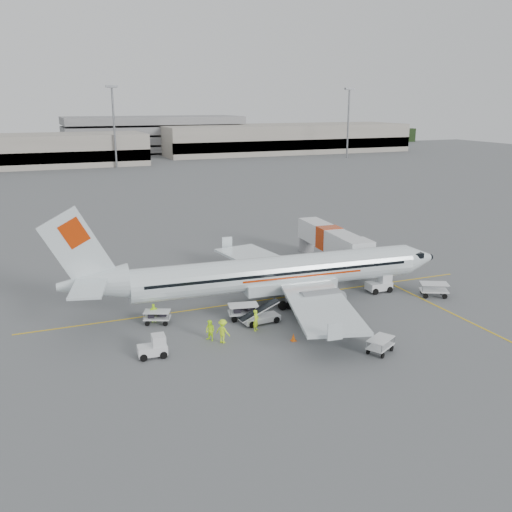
% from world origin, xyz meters
% --- Properties ---
extents(ground, '(360.00, 360.00, 0.00)m').
position_xyz_m(ground, '(0.00, 0.00, 0.00)').
color(ground, '#56595B').
extents(stripe_lead, '(44.00, 0.20, 0.01)m').
position_xyz_m(stripe_lead, '(0.00, 0.00, 0.01)').
color(stripe_lead, yellow).
rests_on(stripe_lead, ground).
extents(stripe_cross, '(0.20, 20.00, 0.01)m').
position_xyz_m(stripe_cross, '(14.00, -8.00, 0.01)').
color(stripe_cross, yellow).
rests_on(stripe_cross, ground).
extents(terminal_east, '(90.00, 26.00, 10.00)m').
position_xyz_m(terminal_east, '(70.00, 145.00, 5.00)').
color(terminal_east, gray).
rests_on(terminal_east, ground).
extents(parking_garage, '(62.00, 24.00, 14.00)m').
position_xyz_m(parking_garage, '(25.00, 160.00, 7.00)').
color(parking_garage, slate).
rests_on(parking_garage, ground).
extents(treeline, '(300.00, 3.00, 6.00)m').
position_xyz_m(treeline, '(0.00, 175.00, 3.00)').
color(treeline, black).
rests_on(treeline, ground).
extents(mast_center, '(3.20, 1.20, 22.00)m').
position_xyz_m(mast_center, '(5.00, 118.00, 11.00)').
color(mast_center, slate).
rests_on(mast_center, ground).
extents(mast_east, '(3.20, 1.20, 22.00)m').
position_xyz_m(mast_east, '(80.00, 118.00, 11.00)').
color(mast_east, slate).
rests_on(mast_east, ground).
extents(aircraft, '(37.40, 30.16, 9.85)m').
position_xyz_m(aircraft, '(0.98, -0.97, 4.93)').
color(aircraft, white).
rests_on(aircraft, ground).
extents(jet_bridge, '(4.10, 16.71, 4.35)m').
position_xyz_m(jet_bridge, '(11.67, 8.51, 2.17)').
color(jet_bridge, silver).
rests_on(jet_bridge, ground).
extents(belt_loader, '(4.36, 1.95, 2.29)m').
position_xyz_m(belt_loader, '(-2.49, -5.17, 1.15)').
color(belt_loader, silver).
rests_on(belt_loader, ground).
extents(tug_fore, '(2.42, 1.39, 1.87)m').
position_xyz_m(tug_fore, '(11.41, -2.00, 0.93)').
color(tug_fore, silver).
rests_on(tug_fore, ground).
extents(tug_mid, '(2.30, 1.63, 1.61)m').
position_xyz_m(tug_mid, '(2.10, -7.14, 0.81)').
color(tug_mid, silver).
rests_on(tug_mid, ground).
extents(tug_aft, '(2.21, 1.37, 1.64)m').
position_xyz_m(tug_aft, '(-12.40, -8.24, 0.82)').
color(tug_aft, silver).
rests_on(tug_aft, ground).
extents(cart_loaded_a, '(2.78, 1.98, 1.32)m').
position_xyz_m(cart_loaded_a, '(-3.55, -3.76, 0.66)').
color(cart_loaded_a, silver).
rests_on(cart_loaded_a, ground).
extents(cart_loaded_b, '(2.49, 2.01, 1.13)m').
position_xyz_m(cart_loaded_b, '(-10.62, -2.00, 0.56)').
color(cart_loaded_b, silver).
rests_on(cart_loaded_b, ground).
extents(cart_empty_a, '(2.59, 2.26, 1.16)m').
position_xyz_m(cart_empty_a, '(3.44, -14.00, 0.58)').
color(cart_empty_a, silver).
rests_on(cart_empty_a, ground).
extents(cart_empty_b, '(2.98, 2.49, 1.34)m').
position_xyz_m(cart_empty_b, '(15.47, -5.22, 0.67)').
color(cart_empty_b, silver).
rests_on(cart_empty_b, ground).
extents(cone_nose, '(0.44, 0.44, 0.71)m').
position_xyz_m(cone_nose, '(21.40, 4.98, 0.36)').
color(cone_nose, '#F5600D').
rests_on(cone_nose, ground).
extents(cone_port, '(0.40, 0.40, 0.65)m').
position_xyz_m(cone_port, '(0.79, 11.71, 0.32)').
color(cone_port, '#F5600D').
rests_on(cone_port, ground).
extents(cone_stbd, '(0.40, 0.40, 0.65)m').
position_xyz_m(cone_stbd, '(-1.59, -9.60, 0.32)').
color(cone_stbd, '#F5600D').
rests_on(cone_stbd, ground).
extents(crew_a, '(0.76, 0.77, 1.78)m').
position_xyz_m(crew_a, '(-3.51, -6.56, 0.89)').
color(crew_a, '#B4E41C').
rests_on(crew_a, ground).
extents(crew_b, '(0.97, 1.03, 1.69)m').
position_xyz_m(crew_b, '(-7.59, -7.09, 0.85)').
color(crew_b, '#B4E41C').
rests_on(crew_b, ground).
extents(crew_c, '(1.32, 1.42, 1.92)m').
position_xyz_m(crew_c, '(-6.81, -7.84, 0.96)').
color(crew_c, '#B4E41C').
rests_on(crew_c, ground).
extents(crew_d, '(0.96, 0.44, 1.61)m').
position_xyz_m(crew_d, '(-10.79, -1.50, 0.80)').
color(crew_d, '#B4E41C').
rests_on(crew_d, ground).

